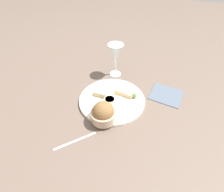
% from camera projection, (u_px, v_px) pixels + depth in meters
% --- Properties ---
extents(ground_plane, '(4.00, 4.00, 0.00)m').
position_uv_depth(ground_plane, '(112.00, 101.00, 0.88)').
color(ground_plane, brown).
extents(dinner_plate, '(0.32, 0.32, 0.01)m').
position_uv_depth(dinner_plate, '(112.00, 100.00, 0.87)').
color(dinner_plate, silver).
rests_on(dinner_plate, ground_plane).
extents(salad_bowl, '(0.11, 0.11, 0.10)m').
position_uv_depth(salad_bowl, '(102.00, 113.00, 0.75)').
color(salad_bowl, tan).
rests_on(salad_bowl, dinner_plate).
extents(sauce_ramekin, '(0.06, 0.06, 0.04)m').
position_uv_depth(sauce_ramekin, '(109.00, 101.00, 0.83)').
color(sauce_ramekin, beige).
rests_on(sauce_ramekin, dinner_plate).
extents(cheese_toast_near, '(0.11, 0.07, 0.03)m').
position_uv_depth(cheese_toast_near, '(125.00, 91.00, 0.89)').
color(cheese_toast_near, '#D1B27F').
rests_on(cheese_toast_near, dinner_plate).
extents(cheese_toast_far, '(0.10, 0.06, 0.03)m').
position_uv_depth(cheese_toast_far, '(104.00, 93.00, 0.88)').
color(cheese_toast_far, '#D1B27F').
rests_on(cheese_toast_far, dinner_plate).
extents(wine_glass, '(0.09, 0.09, 0.19)m').
position_uv_depth(wine_glass, '(116.00, 54.00, 0.95)').
color(wine_glass, silver).
rests_on(wine_glass, ground_plane).
extents(garnish, '(0.03, 0.03, 0.03)m').
position_uv_depth(garnish, '(134.00, 96.00, 0.87)').
color(garnish, '#477533').
rests_on(garnish, dinner_plate).
extents(napkin, '(0.18, 0.17, 0.01)m').
position_uv_depth(napkin, '(166.00, 95.00, 0.91)').
color(napkin, '#4C5666').
rests_on(napkin, ground_plane).
extents(fork, '(0.13, 0.13, 0.01)m').
position_uv_depth(fork, '(75.00, 141.00, 0.70)').
color(fork, silver).
rests_on(fork, ground_plane).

